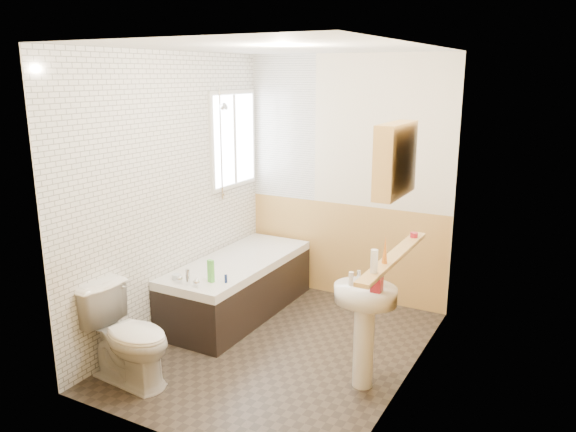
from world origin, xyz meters
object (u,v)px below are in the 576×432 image
at_px(sink, 365,315).
at_px(pine_shelf, 394,256).
at_px(toilet, 128,336).
at_px(medicine_cabinet, 395,160).
at_px(bathtub, 238,285).

xyz_separation_m(sink, pine_shelf, (0.20, 0.01, 0.49)).
distance_m(toilet, medicine_cabinet, 2.38).
bearing_deg(bathtub, medicine_cabinet, -21.09).
bearing_deg(pine_shelf, toilet, -156.05).
xyz_separation_m(sink, medicine_cabinet, (0.17, 0.01, 1.17)).
bearing_deg(sink, pine_shelf, -11.77).
bearing_deg(toilet, sink, -58.91).
height_order(bathtub, toilet, toilet).
height_order(toilet, medicine_cabinet, medicine_cabinet).
relative_size(bathtub, pine_shelf, 1.35).
height_order(pine_shelf, medicine_cabinet, medicine_cabinet).
bearing_deg(medicine_cabinet, sink, -176.83).
xyz_separation_m(bathtub, pine_shelf, (1.77, -0.67, 0.77)).
distance_m(toilet, sink, 1.80).
distance_m(bathtub, sink, 1.74).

